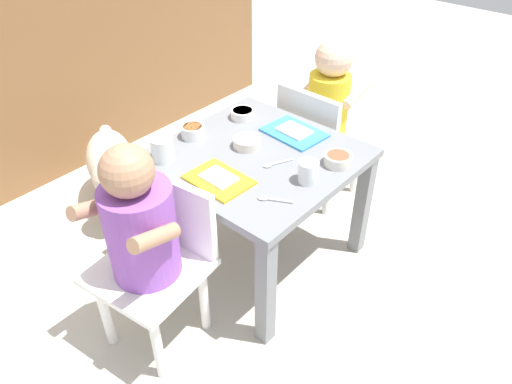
# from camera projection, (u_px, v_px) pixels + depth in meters

# --- Properties ---
(ground_plane) EXTENTS (7.00, 7.00, 0.00)m
(ground_plane) POSITION_uv_depth(u_px,v_px,m) (256.00, 252.00, 1.78)
(ground_plane) COLOR #B2ADA3
(kitchen_cabinet_back) EXTENTS (2.17, 0.38, 1.00)m
(kitchen_cabinet_back) POSITION_uv_depth(u_px,v_px,m) (51.00, 44.00, 2.08)
(kitchen_cabinet_back) COLOR brown
(kitchen_cabinet_back) RESTS_ON ground
(dining_table) EXTENTS (0.58, 0.58, 0.42)m
(dining_table) POSITION_uv_depth(u_px,v_px,m) (256.00, 172.00, 1.57)
(dining_table) COLOR slate
(dining_table) RESTS_ON ground
(seated_child_left) EXTENTS (0.31, 0.31, 0.67)m
(seated_child_left) POSITION_uv_depth(u_px,v_px,m) (144.00, 230.00, 1.25)
(seated_child_left) COLOR white
(seated_child_left) RESTS_ON ground
(seated_child_right) EXTENTS (0.29, 0.29, 0.65)m
(seated_child_right) POSITION_uv_depth(u_px,v_px,m) (326.00, 105.00, 1.83)
(seated_child_right) COLOR white
(seated_child_right) RESTS_ON ground
(dog) EXTENTS (0.34, 0.43, 0.31)m
(dog) POSITION_uv_depth(u_px,v_px,m) (110.00, 163.00, 1.88)
(dog) COLOR beige
(dog) RESTS_ON ground
(food_tray_left) EXTENTS (0.14, 0.19, 0.02)m
(food_tray_left) POSITION_uv_depth(u_px,v_px,m) (219.00, 179.00, 1.40)
(food_tray_left) COLOR gold
(food_tray_left) RESTS_ON dining_table
(food_tray_right) EXTENTS (0.16, 0.21, 0.02)m
(food_tray_right) POSITION_uv_depth(u_px,v_px,m) (294.00, 132.00, 1.62)
(food_tray_right) COLOR #388CD8
(food_tray_right) RESTS_ON dining_table
(water_cup_left) EXTENTS (0.07, 0.07, 0.07)m
(water_cup_left) POSITION_uv_depth(u_px,v_px,m) (163.00, 151.00, 1.48)
(water_cup_left) COLOR white
(water_cup_left) RESTS_ON dining_table
(water_cup_right) EXTENTS (0.06, 0.06, 0.06)m
(water_cup_right) POSITION_uv_depth(u_px,v_px,m) (308.00, 173.00, 1.39)
(water_cup_right) COLOR white
(water_cup_right) RESTS_ON dining_table
(cereal_bowl_right_side) EXTENTS (0.08, 0.08, 0.03)m
(cereal_bowl_right_side) POSITION_uv_depth(u_px,v_px,m) (338.00, 159.00, 1.47)
(cereal_bowl_right_side) COLOR silver
(cereal_bowl_right_side) RESTS_ON dining_table
(veggie_bowl_near) EXTENTS (0.08, 0.08, 0.03)m
(veggie_bowl_near) POSITION_uv_depth(u_px,v_px,m) (243.00, 114.00, 1.70)
(veggie_bowl_near) COLOR white
(veggie_bowl_near) RESTS_ON dining_table
(cereal_bowl_left_side) EXTENTS (0.08, 0.08, 0.04)m
(cereal_bowl_left_side) POSITION_uv_depth(u_px,v_px,m) (193.00, 131.00, 1.60)
(cereal_bowl_left_side) COLOR white
(cereal_bowl_left_side) RESTS_ON dining_table
(veggie_bowl_far) EXTENTS (0.09, 0.09, 0.03)m
(veggie_bowl_far) POSITION_uv_depth(u_px,v_px,m) (247.00, 142.00, 1.55)
(veggie_bowl_far) COLOR silver
(veggie_bowl_far) RESTS_ON dining_table
(spoon_by_left_tray) EXTENTS (0.10, 0.05, 0.01)m
(spoon_by_left_tray) POSITION_uv_depth(u_px,v_px,m) (275.00, 164.00, 1.48)
(spoon_by_left_tray) COLOR silver
(spoon_by_left_tray) RESTS_ON dining_table
(spoon_by_right_tray) EXTENTS (0.06, 0.09, 0.01)m
(spoon_by_right_tray) POSITION_uv_depth(u_px,v_px,m) (271.00, 199.00, 1.33)
(spoon_by_right_tray) COLOR silver
(spoon_by_right_tray) RESTS_ON dining_table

